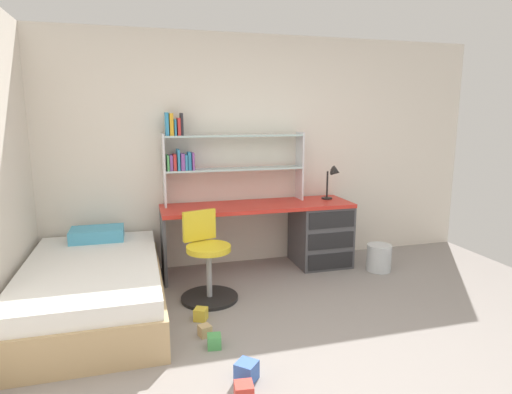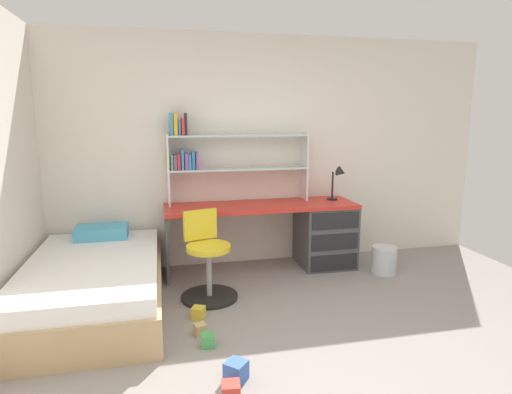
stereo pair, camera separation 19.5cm
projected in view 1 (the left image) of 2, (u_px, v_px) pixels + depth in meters
ground_plane at (345, 379)px, 2.75m from camera, size 5.44×5.75×0.02m
room_shell at (146, 168)px, 3.32m from camera, size 5.44×5.75×2.52m
desk at (305, 230)px, 4.77m from camera, size 2.04×0.59×0.73m
bookshelf_hutch at (215, 154)px, 4.52m from camera, size 1.51×0.22×0.96m
desk_lamp at (334, 177)px, 4.79m from camera, size 0.20×0.17×0.38m
swivel_chair at (207, 265)px, 3.89m from camera, size 0.52×0.52×0.80m
bed_platform at (93, 288)px, 3.62m from camera, size 1.13×1.90×0.57m
waste_bin at (379, 258)px, 4.63m from camera, size 0.26×0.26×0.29m
toy_block_blue_0 at (247, 371)px, 2.71m from camera, size 0.18×0.18×0.12m
toy_block_red_1 at (244, 392)px, 2.52m from camera, size 0.12×0.12×0.11m
toy_block_green_2 at (214, 341)px, 3.10m from camera, size 0.11×0.11×0.10m
toy_block_yellow_3 at (201, 314)px, 3.52m from camera, size 0.13×0.13×0.10m
toy_block_natural_4 at (205, 331)px, 3.26m from camera, size 0.11×0.11×0.09m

